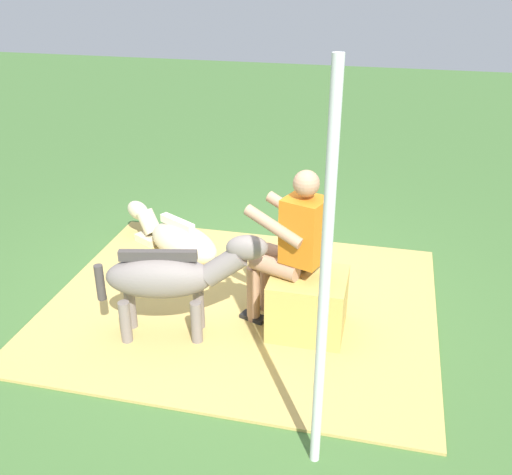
# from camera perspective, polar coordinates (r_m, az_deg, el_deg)

# --- Properties ---
(ground_plane) EXTENTS (24.00, 24.00, 0.00)m
(ground_plane) POSITION_cam_1_polar(r_m,az_deg,el_deg) (5.38, -2.32, -5.78)
(ground_plane) COLOR #426B33
(hay_patch) EXTENTS (3.35, 2.78, 0.02)m
(hay_patch) POSITION_cam_1_polar(r_m,az_deg,el_deg) (5.25, -1.37, -6.46)
(hay_patch) COLOR tan
(hay_patch) RESTS_ON ground
(hay_bale) EXTENTS (0.60, 0.55, 0.52)m
(hay_bale) POSITION_cam_1_polar(r_m,az_deg,el_deg) (4.81, 5.01, -6.48)
(hay_bale) COLOR tan
(hay_bale) RESTS_ON ground
(person_seated) EXTENTS (0.72, 0.55, 1.40)m
(person_seated) POSITION_cam_1_polar(r_m,az_deg,el_deg) (4.60, 3.36, -0.49)
(person_seated) COLOR tan
(person_seated) RESTS_ON ground
(pony_standing) EXTENTS (1.33, 0.51, 0.91)m
(pony_standing) POSITION_cam_1_polar(r_m,az_deg,el_deg) (4.63, -8.20, -3.83)
(pony_standing) COLOR slate
(pony_standing) RESTS_ON ground
(pony_lying) EXTENTS (1.29, 0.91, 0.42)m
(pony_lying) POSITION_cam_1_polar(r_m,az_deg,el_deg) (6.03, -7.61, -0.18)
(pony_lying) COLOR beige
(pony_lying) RESTS_ON ground
(tent_pole_left) EXTENTS (0.06, 0.06, 2.43)m
(tent_pole_left) POSITION_cam_1_polar(r_m,az_deg,el_deg) (3.15, 6.63, -5.08)
(tent_pole_left) COLOR silver
(tent_pole_left) RESTS_ON ground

